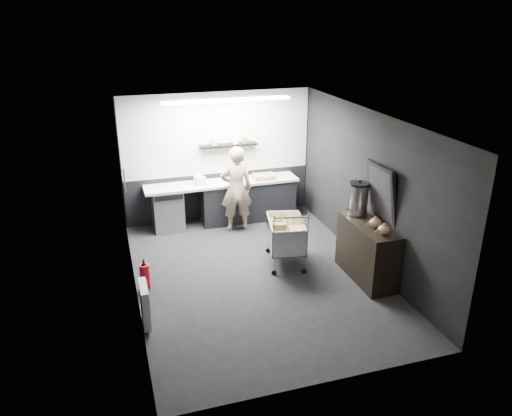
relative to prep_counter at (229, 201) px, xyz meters
name	(u,v)px	position (x,y,z in m)	size (l,w,h in m)	color
floor	(257,276)	(-0.14, -2.42, -0.46)	(5.50, 5.50, 0.00)	black
ceiling	(257,118)	(-0.14, -2.42, 2.24)	(5.50, 5.50, 0.00)	silver
wall_back	(218,157)	(-0.14, 0.33, 0.89)	(5.50, 5.50, 0.00)	black
wall_front	(330,286)	(-0.14, -5.17, 0.89)	(5.50, 5.50, 0.00)	black
wall_left	(129,216)	(-2.14, -2.42, 0.89)	(5.50, 5.50, 0.00)	black
wall_right	(368,189)	(1.86, -2.42, 0.89)	(5.50, 5.50, 0.00)	black
kitchen_wall_panel	(217,134)	(-0.14, 0.31, 1.39)	(3.95, 0.02, 1.70)	silver
dado_panel	(219,195)	(-0.14, 0.31, 0.04)	(3.95, 0.02, 1.00)	black
floating_shelf	(228,145)	(0.06, 0.20, 1.16)	(1.20, 0.22, 0.04)	black
wall_clock	(282,115)	(1.26, 0.30, 1.69)	(0.20, 0.20, 0.03)	white
poster	(124,177)	(-2.12, -1.12, 1.09)	(0.02, 0.30, 0.40)	white
poster_red_band	(124,173)	(-2.11, -1.12, 1.16)	(0.01, 0.22, 0.10)	red
radiator	(145,304)	(-2.08, -3.32, -0.11)	(0.10, 0.50, 0.60)	white
ceiling_strip	(227,100)	(-0.14, -0.57, 2.21)	(2.40, 0.20, 0.04)	white
prep_counter	(229,201)	(0.00, 0.00, 0.00)	(3.20, 0.61, 0.90)	black
person	(236,189)	(0.05, -0.45, 0.42)	(0.64, 0.42, 1.76)	beige
shopping_cart	(286,236)	(0.49, -2.11, 0.07)	(0.79, 1.11, 1.11)	silver
sideboard	(367,243)	(1.61, -2.98, 0.16)	(0.56, 1.31, 1.97)	black
fire_extinguisher	(145,276)	(-1.99, -2.33, -0.20)	(0.16, 0.16, 0.53)	red
cardboard_box	(264,177)	(0.76, -0.05, 0.49)	(0.44, 0.34, 0.09)	#A58358
pink_tub	(198,180)	(-0.63, 0.00, 0.53)	(0.18, 0.18, 0.18)	silver
white_container	(201,181)	(-0.60, -0.05, 0.53)	(0.19, 0.15, 0.17)	white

